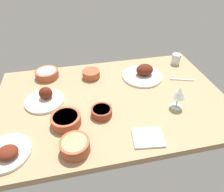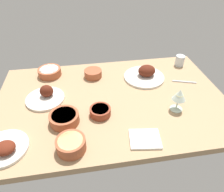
% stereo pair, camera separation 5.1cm
% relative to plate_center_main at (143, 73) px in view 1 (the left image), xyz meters
% --- Properties ---
extents(dining_table, '(1.40, 0.90, 0.04)m').
position_rel_plate_center_main_xyz_m(dining_table, '(0.27, 0.19, -0.05)').
color(dining_table, tan).
rests_on(dining_table, ground).
extents(plate_center_main, '(0.28, 0.28, 0.09)m').
position_rel_plate_center_main_xyz_m(plate_center_main, '(0.00, 0.00, 0.00)').
color(plate_center_main, silver).
rests_on(plate_center_main, dining_table).
extents(plate_far_side, '(0.22, 0.22, 0.06)m').
position_rel_plate_center_main_xyz_m(plate_far_side, '(0.82, 0.49, -0.01)').
color(plate_far_side, silver).
rests_on(plate_far_side, dining_table).
extents(plate_near_viewer, '(0.23, 0.23, 0.09)m').
position_rel_plate_center_main_xyz_m(plate_near_viewer, '(0.66, 0.13, -0.00)').
color(plate_near_viewer, silver).
rests_on(plate_near_viewer, dining_table).
extents(bowl_pasta, '(0.12, 0.12, 0.05)m').
position_rel_plate_center_main_xyz_m(bowl_pasta, '(0.35, 0.32, -0.00)').
color(bowl_pasta, brown).
rests_on(bowl_pasta, dining_table).
extents(bowl_onions, '(0.12, 0.12, 0.05)m').
position_rel_plate_center_main_xyz_m(bowl_onions, '(0.36, -0.07, 0.00)').
color(bowl_onions, '#A35133').
rests_on(bowl_onions, dining_table).
extents(bowl_potatoes, '(0.14, 0.14, 0.06)m').
position_rel_plate_center_main_xyz_m(bowl_potatoes, '(0.51, 0.53, 0.01)').
color(bowl_potatoes, '#A35133').
rests_on(bowl_potatoes, dining_table).
extents(bowl_cream, '(0.16, 0.16, 0.05)m').
position_rel_plate_center_main_xyz_m(bowl_cream, '(0.66, -0.14, 0.00)').
color(bowl_cream, '#A35133').
rests_on(bowl_cream, dining_table).
extents(bowl_soup, '(0.16, 0.16, 0.06)m').
position_rel_plate_center_main_xyz_m(bowl_soup, '(0.55, 0.35, 0.00)').
color(bowl_soup, '#A35133').
rests_on(bowl_soup, dining_table).
extents(wine_glass, '(0.08, 0.08, 0.14)m').
position_rel_plate_center_main_xyz_m(wine_glass, '(-0.08, 0.35, 0.07)').
color(wine_glass, silver).
rests_on(wine_glass, dining_table).
extents(water_tumbler, '(0.07, 0.07, 0.08)m').
position_rel_plate_center_main_xyz_m(water_tumbler, '(-0.31, -0.13, 0.01)').
color(water_tumbler, silver).
rests_on(water_tumbler, dining_table).
extents(folded_napkin, '(0.17, 0.14, 0.01)m').
position_rel_plate_center_main_xyz_m(folded_napkin, '(0.16, 0.54, -0.02)').
color(folded_napkin, white).
rests_on(folded_napkin, dining_table).
extents(fork_loose, '(0.16, 0.06, 0.01)m').
position_rel_plate_center_main_xyz_m(fork_loose, '(-0.25, 0.10, -0.02)').
color(fork_loose, silver).
rests_on(fork_loose, dining_table).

